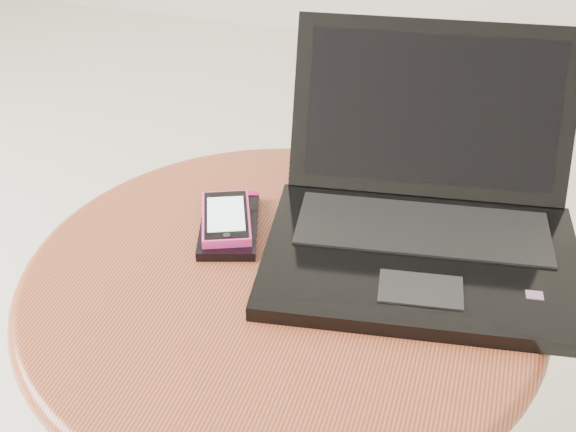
% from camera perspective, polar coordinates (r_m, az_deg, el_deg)
% --- Properties ---
extents(table, '(0.58, 0.58, 0.46)m').
position_cam_1_polar(table, '(0.89, -0.53, -9.27)').
color(table, '#5E3310').
rests_on(table, ground).
extents(laptop, '(0.38, 0.37, 0.21)m').
position_cam_1_polar(laptop, '(0.87, 10.27, 0.17)').
color(laptop, black).
rests_on(laptop, table).
extents(phone_black, '(0.10, 0.14, 0.01)m').
position_cam_1_polar(phone_black, '(0.89, -4.45, -0.66)').
color(phone_black, black).
rests_on(phone_black, table).
extents(phone_pink, '(0.09, 0.12, 0.01)m').
position_cam_1_polar(phone_pink, '(0.89, -4.71, -0.14)').
color(phone_pink, '#F53296').
rests_on(phone_pink, phone_black).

